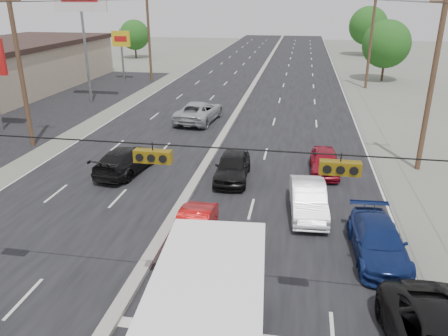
# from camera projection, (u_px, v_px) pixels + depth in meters

# --- Properties ---
(ground) EXTENTS (200.00, 200.00, 0.00)m
(ground) POSITION_uv_depth(u_px,v_px,m) (119.00, 311.00, 14.21)
(ground) COLOR #606356
(ground) RESTS_ON ground
(road_surface) EXTENTS (20.00, 160.00, 0.02)m
(road_surface) POSITION_uv_depth(u_px,v_px,m) (243.00, 104.00, 41.70)
(road_surface) COLOR black
(road_surface) RESTS_ON ground
(center_median) EXTENTS (0.50, 160.00, 0.20)m
(center_median) POSITION_uv_depth(u_px,v_px,m) (243.00, 103.00, 41.67)
(center_median) COLOR gray
(center_median) RESTS_ON ground
(parking_lot) EXTENTS (10.00, 42.00, 0.02)m
(parking_lot) POSITION_uv_depth(u_px,v_px,m) (51.00, 109.00, 39.87)
(parking_lot) COLOR black
(parking_lot) RESTS_ON ground
(utility_pole_left_b) EXTENTS (1.60, 0.30, 10.00)m
(utility_pole_left_b) POSITION_uv_depth(u_px,v_px,m) (21.00, 70.00, 28.11)
(utility_pole_left_b) COLOR #422D1E
(utility_pole_left_b) RESTS_ON ground
(utility_pole_left_c) EXTENTS (1.60, 0.30, 10.00)m
(utility_pole_left_c) POSITION_uv_depth(u_px,v_px,m) (149.00, 37.00, 51.02)
(utility_pole_left_c) COLOR #422D1E
(utility_pole_left_c) RESTS_ON ground
(utility_pole_right_b) EXTENTS (1.60, 0.30, 10.00)m
(utility_pole_right_b) POSITION_uv_depth(u_px,v_px,m) (432.00, 83.00, 24.06)
(utility_pole_right_b) COLOR #422D1E
(utility_pole_right_b) RESTS_ON ground
(utility_pole_right_c) EXTENTS (1.60, 0.30, 10.00)m
(utility_pole_right_c) POSITION_uv_depth(u_px,v_px,m) (371.00, 41.00, 46.98)
(utility_pole_right_c) COLOR #422D1E
(utility_pole_right_c) RESTS_ON ground
(traffic_signals) EXTENTS (25.00, 0.30, 0.54)m
(traffic_signals) POSITION_uv_depth(u_px,v_px,m) (149.00, 155.00, 11.97)
(traffic_signals) COLOR black
(traffic_signals) RESTS_ON ground
(pole_sign_billboard) EXTENTS (5.00, 0.25, 11.00)m
(pole_sign_billboard) POSITION_uv_depth(u_px,v_px,m) (80.00, 5.00, 38.97)
(pole_sign_billboard) COLOR slate
(pole_sign_billboard) RESTS_ON ground
(pole_sign_far) EXTENTS (2.20, 0.25, 6.00)m
(pole_sign_far) POSITION_uv_depth(u_px,v_px,m) (121.00, 43.00, 51.84)
(pole_sign_far) COLOR slate
(pole_sign_far) RESTS_ON ground
(tree_left_far) EXTENTS (4.80, 4.80, 6.12)m
(tree_left_far) POSITION_uv_depth(u_px,v_px,m) (135.00, 35.00, 71.40)
(tree_left_far) COLOR #382619
(tree_left_far) RESTS_ON ground
(tree_right_mid) EXTENTS (5.60, 5.60, 7.14)m
(tree_right_mid) POSITION_uv_depth(u_px,v_px,m) (386.00, 44.00, 51.44)
(tree_right_mid) COLOR #382619
(tree_right_mid) RESTS_ON ground
(tree_right_far) EXTENTS (6.40, 6.40, 8.16)m
(tree_right_far) POSITION_uv_depth(u_px,v_px,m) (368.00, 26.00, 73.96)
(tree_right_far) COLOR #382619
(tree_right_far) RESTS_ON ground
(box_truck) EXTENTS (3.01, 7.31, 3.62)m
(box_truck) POSITION_uv_depth(u_px,v_px,m) (212.00, 317.00, 11.21)
(box_truck) COLOR black
(box_truck) RESTS_ON ground
(red_sedan) EXTENTS (1.37, 3.92, 1.29)m
(red_sedan) POSITION_uv_depth(u_px,v_px,m) (194.00, 229.00, 17.94)
(red_sedan) COLOR #B60B0B
(red_sedan) RESTS_ON ground
(queue_car_a) EXTENTS (1.94, 4.50, 1.51)m
(queue_car_a) POSITION_uv_depth(u_px,v_px,m) (233.00, 166.00, 24.19)
(queue_car_a) COLOR black
(queue_car_a) RESTS_ON ground
(queue_car_b) EXTENTS (1.88, 4.56, 1.47)m
(queue_car_b) POSITION_uv_depth(u_px,v_px,m) (308.00, 200.00, 20.29)
(queue_car_b) COLOR white
(queue_car_b) RESTS_ON ground
(queue_car_d) EXTENTS (2.16, 4.81, 1.37)m
(queue_car_d) POSITION_uv_depth(u_px,v_px,m) (378.00, 242.00, 16.91)
(queue_car_d) COLOR navy
(queue_car_d) RESTS_ON ground
(queue_car_e) EXTENTS (1.67, 4.04, 1.37)m
(queue_car_e) POSITION_uv_depth(u_px,v_px,m) (325.00, 162.00, 25.07)
(queue_car_e) COLOR maroon
(queue_car_e) RESTS_ON ground
(oncoming_near) EXTENTS (2.73, 5.31, 1.47)m
(oncoming_near) POSITION_uv_depth(u_px,v_px,m) (127.00, 160.00, 25.22)
(oncoming_near) COLOR black
(oncoming_near) RESTS_ON ground
(oncoming_far) EXTENTS (3.30, 6.16, 1.65)m
(oncoming_far) POSITION_uv_depth(u_px,v_px,m) (199.00, 112.00, 35.46)
(oncoming_far) COLOR #9CA0A3
(oncoming_far) RESTS_ON ground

